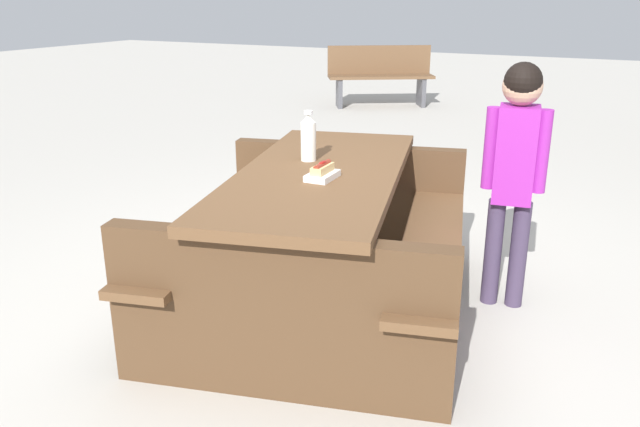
% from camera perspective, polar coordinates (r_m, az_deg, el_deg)
% --- Properties ---
extents(ground_plane, '(30.00, 30.00, 0.00)m').
position_cam_1_polar(ground_plane, '(3.39, -0.00, -8.40)').
color(ground_plane, '#B7B2A8').
rests_on(ground_plane, ground).
extents(picnic_table, '(2.09, 1.80, 0.75)m').
position_cam_1_polar(picnic_table, '(3.21, -0.00, -1.35)').
color(picnic_table, brown).
rests_on(picnic_table, ground).
extents(soda_bottle, '(0.08, 0.08, 0.26)m').
position_cam_1_polar(soda_bottle, '(3.27, -1.04, 6.78)').
color(soda_bottle, silver).
rests_on(soda_bottle, picnic_table).
extents(hotdog_tray, '(0.18, 0.11, 0.08)m').
position_cam_1_polar(hotdog_tray, '(2.96, 0.21, 3.69)').
color(hotdog_tray, white).
rests_on(hotdog_tray, picnic_table).
extents(child_in_coat, '(0.21, 0.31, 1.26)m').
position_cam_1_polar(child_in_coat, '(3.31, 17.05, 4.96)').
color(child_in_coat, '#3F334C').
rests_on(child_in_coat, ground).
extents(park_bench_near, '(1.12, 1.49, 0.85)m').
position_cam_1_polar(park_bench_near, '(9.47, 5.38, 12.24)').
color(park_bench_near, brown).
rests_on(park_bench_near, ground).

